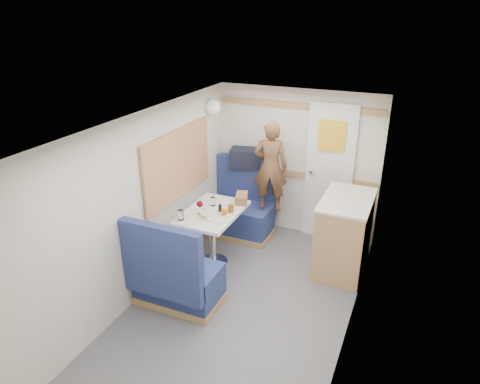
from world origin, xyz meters
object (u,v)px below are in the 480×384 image
at_px(tumbler_left, 181,215).
at_px(pepper_grinder, 220,209).
at_px(dome_light, 213,107).
at_px(salt_grinder, 205,211).
at_px(tumbler_mid, 213,201).
at_px(beer_glass, 231,209).
at_px(bread_loaf, 242,198).
at_px(bench_far, 241,213).
at_px(galley_counter, 344,233).
at_px(wine_glass, 200,204).
at_px(bench_near, 176,280).
at_px(orange_fruit, 224,211).
at_px(person, 270,167).
at_px(tray, 219,216).
at_px(dinette_table, 212,223).
at_px(duffel_bag, 250,158).
at_px(cheese_block, 205,215).

xyz_separation_m(tumbler_left, pepper_grinder, (0.33, 0.34, -0.01)).
bearing_deg(dome_light, salt_grinder, -69.42).
bearing_deg(pepper_grinder, dome_light, 120.37).
bearing_deg(tumbler_mid, beer_glass, -20.03).
distance_m(dome_light, bread_loaf, 1.25).
xyz_separation_m(bench_far, galley_counter, (1.47, -0.31, 0.17)).
bearing_deg(tumbler_mid, wine_glass, -96.88).
distance_m(bench_near, beer_glass, 1.05).
relative_size(wine_glass, bread_loaf, 0.67).
height_order(dome_light, beer_glass, dome_light).
height_order(wine_glass, tumbler_left, wine_glass).
height_order(galley_counter, tumbler_left, galley_counter).
bearing_deg(tumbler_mid, orange_fruit, -38.71).
xyz_separation_m(bench_near, bread_loaf, (0.22, 1.24, 0.47)).
bearing_deg(pepper_grinder, galley_counter, 21.75).
height_order(person, beer_glass, person).
xyz_separation_m(bench_far, tray, (0.15, -0.96, 0.43)).
relative_size(person, wine_glass, 7.14).
bearing_deg(pepper_grinder, dinette_table, -176.69).
height_order(bench_near, person, person).
bearing_deg(salt_grinder, person, 64.68).
bearing_deg(orange_fruit, dinette_table, 165.86).
height_order(person, duffel_bag, person).
xyz_separation_m(galley_counter, tumbler_left, (-1.69, -0.88, 0.31)).
bearing_deg(bench_far, tumbler_mid, -94.89).
distance_m(orange_fruit, bread_loaf, 0.42).
bearing_deg(dinette_table, dome_light, 114.65).
xyz_separation_m(dome_light, bread_loaf, (0.61, -0.48, -0.98)).
relative_size(cheese_block, bread_loaf, 0.44).
bearing_deg(wine_glass, orange_fruit, 14.12).
relative_size(dinette_table, bread_loaf, 3.67).
distance_m(galley_counter, person, 1.24).
bearing_deg(bread_loaf, pepper_grinder, -107.28).
xyz_separation_m(dome_light, cheese_block, (0.40, -1.04, -0.99)).
distance_m(duffel_bag, wine_glass, 1.26).
height_order(galley_counter, cheese_block, galley_counter).
distance_m(dome_light, person, 1.07).
relative_size(galley_counter, tumbler_mid, 8.71).
distance_m(duffel_bag, bread_loaf, 0.81).
height_order(orange_fruit, tumbler_mid, tumbler_mid).
distance_m(wine_glass, beer_glass, 0.37).
bearing_deg(person, dinette_table, 51.15).
height_order(bench_near, tray, bench_near).
distance_m(wine_glass, tumbler_left, 0.26).
height_order(galley_counter, pepper_grinder, galley_counter).
relative_size(bench_near, galley_counter, 1.14).
xyz_separation_m(galley_counter, orange_fruit, (-1.28, -0.60, 0.31)).
height_order(cheese_block, tumbler_left, tumbler_left).
bearing_deg(bench_near, duffel_bag, 89.14).
relative_size(tray, bread_loaf, 1.28).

